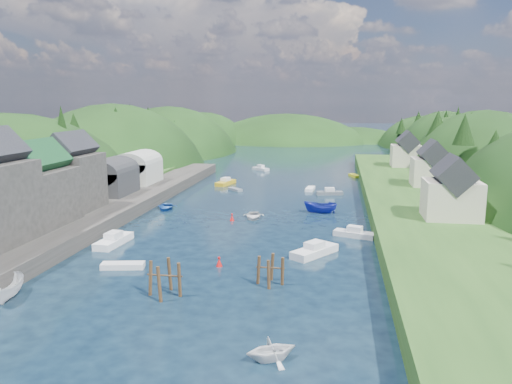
% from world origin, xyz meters
% --- Properties ---
extents(ground, '(600.00, 600.00, 0.00)m').
position_xyz_m(ground, '(0.00, 50.00, 0.00)').
color(ground, black).
rests_on(ground, ground).
extents(hillside_left, '(44.00, 245.56, 52.00)m').
position_xyz_m(hillside_left, '(-45.00, 75.00, -8.03)').
color(hillside_left, black).
rests_on(hillside_left, ground).
extents(hillside_right, '(36.00, 245.56, 48.00)m').
position_xyz_m(hillside_right, '(45.00, 75.00, -7.41)').
color(hillside_right, black).
rests_on(hillside_right, ground).
extents(far_hills, '(103.00, 68.00, 44.00)m').
position_xyz_m(far_hills, '(1.22, 174.01, -10.80)').
color(far_hills, black).
rests_on(far_hills, ground).
extents(hill_trees, '(90.31, 152.97, 12.23)m').
position_xyz_m(hill_trees, '(0.76, 65.13, 11.07)').
color(hill_trees, black).
rests_on(hill_trees, ground).
extents(quay_left, '(12.00, 110.00, 2.00)m').
position_xyz_m(quay_left, '(-24.00, 20.00, 1.00)').
color(quay_left, '#2D2B28').
rests_on(quay_left, ground).
extents(terrace_left_grass, '(12.00, 110.00, 2.50)m').
position_xyz_m(terrace_left_grass, '(-31.00, 20.00, 1.25)').
color(terrace_left_grass, '#234719').
rests_on(terrace_left_grass, ground).
extents(quayside_buildings, '(8.00, 35.84, 12.90)m').
position_xyz_m(quayside_buildings, '(-26.00, 6.39, 7.09)').
color(quayside_buildings, '#2D2B28').
rests_on(quayside_buildings, quay_left).
extents(boat_sheds, '(7.00, 21.00, 7.50)m').
position_xyz_m(boat_sheds, '(-26.00, 39.00, 5.27)').
color(boat_sheds, '#2D2D30').
rests_on(boat_sheds, quay_left).
extents(terrace_right, '(16.00, 120.00, 2.40)m').
position_xyz_m(terrace_right, '(25.00, 40.00, 1.20)').
color(terrace_right, '#234719').
rests_on(terrace_right, ground).
extents(right_bank_cottages, '(9.00, 59.24, 8.41)m').
position_xyz_m(right_bank_cottages, '(28.00, 48.33, 5.84)').
color(right_bank_cottages, beige).
rests_on(right_bank_cottages, terrace_right).
extents(piling_cluster_near, '(3.35, 3.11, 3.88)m').
position_xyz_m(piling_cluster_near, '(-3.20, -3.93, 1.37)').
color(piling_cluster_near, '#382314').
rests_on(piling_cluster_near, ground).
extents(piling_cluster_far, '(2.83, 2.68, 3.43)m').
position_xyz_m(piling_cluster_far, '(5.97, 0.52, 1.14)').
color(piling_cluster_far, '#382314').
rests_on(piling_cluster_far, ground).
extents(channel_buoy_near, '(0.70, 0.70, 1.10)m').
position_xyz_m(channel_buoy_near, '(-0.23, 4.93, 0.48)').
color(channel_buoy_near, '#AE0E0D').
rests_on(channel_buoy_near, ground).
extents(channel_buoy_far, '(0.70, 0.70, 1.10)m').
position_xyz_m(channel_buoy_far, '(-3.22, 25.49, 0.48)').
color(channel_buoy_far, '#AE0E0D').
rests_on(channel_buoy_far, ground).
extents(moored_boats, '(36.26, 98.01, 2.07)m').
position_xyz_m(moored_boats, '(-1.85, 22.18, 0.59)').
color(moored_boats, gold).
rests_on(moored_boats, ground).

